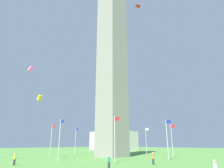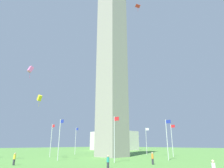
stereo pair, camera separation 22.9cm
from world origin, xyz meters
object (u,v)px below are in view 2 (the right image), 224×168
(flagpole_se, at_px, (111,140))
(person_yellow_shirt, at_px, (14,159))
(person_teal_shirt, at_px, (108,162))
(flagpole_e, at_px, (146,140))
(flagpole_w, at_px, (59,137))
(obelisk_monument, at_px, (112,52))
(flagpole_ne, at_px, (172,139))
(flagpole_n, at_px, (167,137))
(flagpole_s, at_px, (76,139))
(kite_red_diamond, at_px, (138,6))
(flagpole_nw, at_px, (115,136))
(kite_yellow_box, at_px, (40,98))
(kite_pink_box, at_px, (30,69))
(distant_building, at_px, (114,141))
(flagpole_sw, at_px, (51,139))
(person_orange_shirt, at_px, (153,158))

(flagpole_se, xyz_separation_m, person_yellow_shirt, (12.72, -33.20, -3.26))
(person_teal_shirt, bearing_deg, flagpole_e, -25.58)
(flagpole_w, bearing_deg, obelisk_monument, 90.26)
(flagpole_ne, bearing_deg, flagpole_e, 157.50)
(flagpole_n, bearing_deg, person_teal_shirt, -85.82)
(flagpole_s, bearing_deg, kite_red_diamond, -13.12)
(flagpole_se, relative_size, flagpole_nw, 1.00)
(flagpole_se, distance_m, person_teal_shirt, 37.72)
(flagpole_e, height_order, kite_red_diamond, kite_red_diamond)
(flagpole_n, relative_size, person_teal_shirt, 4.65)
(flagpole_ne, relative_size, flagpole_w, 1.00)
(flagpole_ne, distance_m, flagpole_w, 26.50)
(kite_yellow_box, xyz_separation_m, kite_pink_box, (4.55, -4.55, 3.94))
(distant_building, bearing_deg, kite_yellow_box, -61.46)
(obelisk_monument, xyz_separation_m, flagpole_ne, (10.20, 10.14, -22.75))
(flagpole_e, height_order, person_yellow_shirt, flagpole_e)
(flagpole_s, bearing_deg, person_yellow_shirt, -53.73)
(person_yellow_shirt, xyz_separation_m, kite_pink_box, (-3.47, 2.10, 15.20))
(flagpole_se, height_order, distant_building, distant_building)
(flagpole_nw, relative_size, person_yellow_shirt, 4.41)
(obelisk_monument, bearing_deg, person_yellow_shirt, -83.45)
(kite_red_diamond, bearing_deg, flagpole_nw, -132.19)
(flagpole_w, bearing_deg, flagpole_s, 135.00)
(flagpole_n, xyz_separation_m, person_teal_shirt, (1.26, -17.24, -3.31))
(flagpole_se, relative_size, person_teal_shirt, 4.65)
(person_yellow_shirt, bearing_deg, flagpole_s, 44.79)
(flagpole_ne, distance_m, flagpole_se, 20.28)
(flagpole_n, relative_size, kite_pink_box, 3.14)
(flagpole_se, relative_size, flagpole_sw, 1.00)
(person_orange_shirt, bearing_deg, flagpole_s, 16.71)
(flagpole_s, bearing_deg, flagpole_w, -45.00)
(obelisk_monument, height_order, flagpole_e, obelisk_monument)
(distant_building, bearing_deg, flagpole_se, -48.48)
(flagpole_s, relative_size, distant_building, 0.36)
(kite_pink_box, xyz_separation_m, distant_building, (-34.47, 59.57, -11.65))
(flagpole_se, bearing_deg, flagpole_n, -22.50)
(person_yellow_shirt, xyz_separation_m, distant_building, (-37.94, 61.68, 3.55))
(flagpole_n, height_order, flagpole_w, same)
(flagpole_s, distance_m, person_teal_shirt, 34.70)
(person_teal_shirt, relative_size, kite_red_diamond, 1.10)
(flagpole_n, distance_m, kite_yellow_box, 26.91)
(flagpole_w, relative_size, kite_red_diamond, 5.11)
(flagpole_sw, xyz_separation_m, distant_building, (-25.21, 48.76, 0.29))
(flagpole_w, xyz_separation_m, kite_yellow_box, (-5.44, -2.06, 8.00))
(flagpole_n, xyz_separation_m, flagpole_e, (-14.34, 14.34, 0.00))
(flagpole_se, relative_size, person_yellow_shirt, 4.41)
(flagpole_nw, distance_m, person_teal_shirt, 9.55)
(flagpole_ne, bearing_deg, flagpole_n, -67.50)
(flagpole_sw, bearing_deg, flagpole_ne, 45.00)
(flagpole_nw, bearing_deg, obelisk_monument, 135.18)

